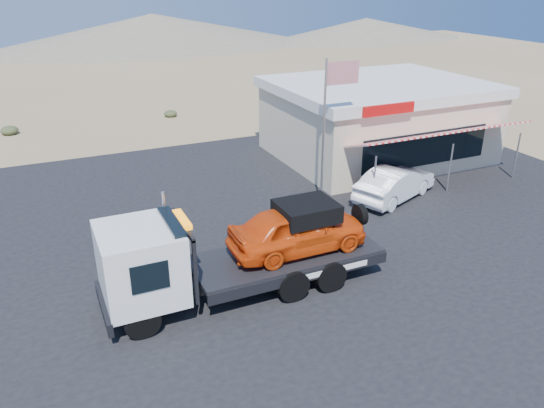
% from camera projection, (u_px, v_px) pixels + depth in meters
% --- Properties ---
extents(ground, '(120.00, 120.00, 0.00)m').
position_uv_depth(ground, '(262.00, 278.00, 17.06)').
color(ground, '#927853').
rests_on(ground, ground).
extents(asphalt_lot, '(32.00, 24.00, 0.02)m').
position_uv_depth(asphalt_lot, '(279.00, 229.00, 20.31)').
color(asphalt_lot, black).
rests_on(asphalt_lot, ground).
extents(tow_truck, '(8.49, 2.52, 2.84)m').
position_uv_depth(tow_truck, '(239.00, 248.00, 15.72)').
color(tow_truck, black).
rests_on(tow_truck, asphalt_lot).
extents(white_sedan, '(4.58, 3.03, 1.43)m').
position_uv_depth(white_sedan, '(395.00, 183.00, 22.71)').
color(white_sedan, silver).
rests_on(white_sedan, asphalt_lot).
extents(jerky_store, '(10.40, 9.97, 3.90)m').
position_uv_depth(jerky_store, '(377.00, 119.00, 27.73)').
color(jerky_store, beige).
rests_on(jerky_store, asphalt_lot).
extents(flagpole, '(1.55, 0.10, 6.00)m').
position_uv_depth(flagpole, '(329.00, 116.00, 21.17)').
color(flagpole, '#99999E').
rests_on(flagpole, asphalt_lot).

